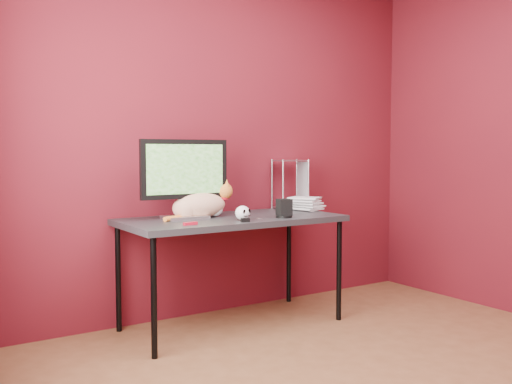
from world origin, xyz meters
TOP-DOWN VIEW (x-y plane):
  - room at (0.00, 0.00)m, footprint 3.52×3.52m
  - desk at (-0.15, 1.37)m, footprint 1.50×0.70m
  - monitor at (-0.46, 1.45)m, footprint 0.61×0.21m
  - cat at (-0.35, 1.45)m, footprint 0.55×0.20m
  - skull_mug at (-0.19, 1.17)m, footprint 0.10×0.10m
  - speaker at (0.13, 1.15)m, footprint 0.11×0.11m
  - book_stack at (0.48, 1.45)m, footprint 0.26×0.28m
  - wire_rack at (0.52, 1.62)m, footprint 0.24×0.21m
  - pocket_knife at (-0.58, 1.15)m, footprint 0.09×0.03m
  - black_gadget at (-0.22, 1.09)m, footprint 0.06×0.05m
  - washer at (-0.04, 1.20)m, footprint 0.04×0.04m

SIDE VIEW (x-z plane):
  - desk at x=-0.15m, z-range 0.32..1.07m
  - washer at x=-0.04m, z-range 0.75..0.75m
  - pocket_knife at x=-0.58m, z-range 0.75..0.77m
  - black_gadget at x=-0.22m, z-range 0.75..0.78m
  - skull_mug at x=-0.19m, z-range 0.75..0.85m
  - speaker at x=0.13m, z-range 0.75..0.87m
  - cat at x=-0.35m, z-range 0.71..0.97m
  - wire_rack at x=0.52m, z-range 0.75..1.14m
  - monitor at x=-0.46m, z-range 0.78..1.30m
  - book_stack at x=0.48m, z-range 0.75..1.88m
  - room at x=0.00m, z-range 0.14..2.75m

